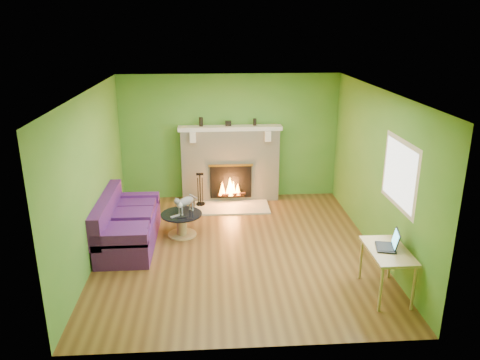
{
  "coord_description": "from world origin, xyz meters",
  "views": [
    {
      "loc": [
        -0.42,
        -6.98,
        3.58
      ],
      "look_at": [
        0.07,
        0.4,
        1.07
      ],
      "focal_mm": 35.0,
      "sensor_mm": 36.0,
      "label": 1
    }
  ],
  "objects_px": {
    "desk": "(388,255)",
    "cat": "(186,204)",
    "coffee_table": "(182,223)",
    "sofa": "(126,226)"
  },
  "relations": [
    {
      "from": "desk",
      "to": "coffee_table",
      "type": "bearing_deg",
      "value": 144.35
    },
    {
      "from": "coffee_table",
      "to": "desk",
      "type": "bearing_deg",
      "value": -35.65
    },
    {
      "from": "cat",
      "to": "coffee_table",
      "type": "bearing_deg",
      "value": -107.82
    },
    {
      "from": "sofa",
      "to": "cat",
      "type": "distance_m",
      "value": 1.08
    },
    {
      "from": "cat",
      "to": "desk",
      "type": "bearing_deg",
      "value": 3.1
    },
    {
      "from": "cat",
      "to": "sofa",
      "type": "bearing_deg",
      "value": -122.44
    },
    {
      "from": "desk",
      "to": "cat",
      "type": "bearing_deg",
      "value": 142.93
    },
    {
      "from": "desk",
      "to": "cat",
      "type": "distance_m",
      "value": 3.52
    },
    {
      "from": "sofa",
      "to": "desk",
      "type": "distance_m",
      "value": 4.22
    },
    {
      "from": "sofa",
      "to": "cat",
      "type": "bearing_deg",
      "value": 17.39
    }
  ]
}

